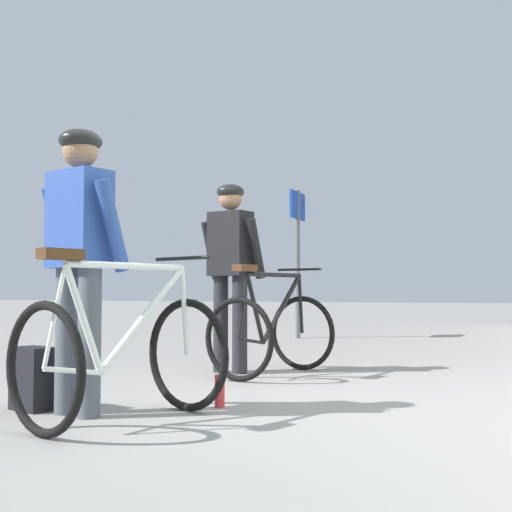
{
  "coord_description": "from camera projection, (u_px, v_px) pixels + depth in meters",
  "views": [
    {
      "loc": [
        1.34,
        -4.26,
        0.76
      ],
      "look_at": [
        -0.7,
        0.93,
        1.05
      ],
      "focal_mm": 47.07,
      "sensor_mm": 36.0,
      "label": 1
    }
  ],
  "objects": [
    {
      "name": "water_bottle_near_the_bikes",
      "position": [
        220.0,
        391.0,
        4.38
      ],
      "size": [
        0.07,
        0.07,
        0.21
      ],
      "primitive_type": "cylinder",
      "color": "red",
      "rests_on": "ground"
    },
    {
      "name": "ground_plane",
      "position": [
        303.0,
        406.0,
        4.41
      ],
      "size": [
        80.0,
        80.0,
        0.0
      ],
      "primitive_type": "plane",
      "color": "gray"
    },
    {
      "name": "platform_sign_post",
      "position": [
        298.0,
        238.0,
        10.89
      ],
      "size": [
        0.08,
        0.7,
        2.4
      ],
      "color": "#595B60",
      "rests_on": "ground"
    },
    {
      "name": "bicycle_near_black",
      "position": [
        272.0,
        331.0,
        6.03
      ],
      "size": [
        0.95,
        1.21,
        0.99
      ],
      "color": "black",
      "rests_on": "ground"
    },
    {
      "name": "bicycle_far_white",
      "position": [
        122.0,
        353.0,
        3.86
      ],
      "size": [
        1.02,
        1.24,
        0.99
      ],
      "color": "black",
      "rests_on": "ground"
    },
    {
      "name": "cyclist_near_in_dark",
      "position": [
        230.0,
        259.0,
        6.28
      ],
      "size": [
        0.65,
        0.39,
        1.76
      ],
      "color": "#232328",
      "rests_on": "ground"
    },
    {
      "name": "backpack_on_platform",
      "position": [
        33.0,
        378.0,
        4.28
      ],
      "size": [
        0.32,
        0.25,
        0.4
      ],
      "primitive_type": "cube",
      "rotation": [
        0.0,
        0.0,
        -0.3
      ],
      "color": "black",
      "rests_on": "ground"
    },
    {
      "name": "cyclist_far_in_blue",
      "position": [
        80.0,
        243.0,
        4.14
      ],
      "size": [
        0.66,
        0.41,
        1.76
      ],
      "color": "#4C515B",
      "rests_on": "ground"
    }
  ]
}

